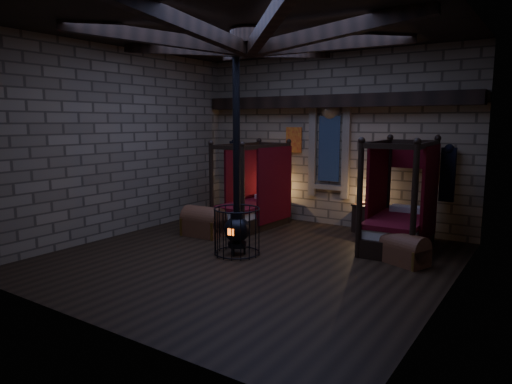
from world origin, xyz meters
The scene contains 8 objects.
room centered at (0.00, 0.09, 3.74)m, with size 7.02×7.02×4.29m.
bed_left centered at (-1.42, 2.22, 0.50)m, with size 1.14×2.01×2.04m.
bed_right centered at (2.13, 2.27, 0.54)m, with size 1.20×2.14×2.18m.
trunk_left centered at (-1.85, 0.84, 0.30)m, with size 0.96×0.64×0.68m.
trunk_right centered at (2.55, 1.26, 0.26)m, with size 0.92×0.77×0.58m.
nightstand_left centered at (-1.18, 3.10, 0.33)m, with size 0.45×0.43×0.79m.
nightstand_right centered at (1.04, 3.13, 0.34)m, with size 0.49×0.47×0.72m.
stove centered at (-0.35, 0.05, 0.58)m, with size 0.90×0.90×4.05m.
Camera 1 is at (4.75, -6.91, 2.57)m, focal length 32.00 mm.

